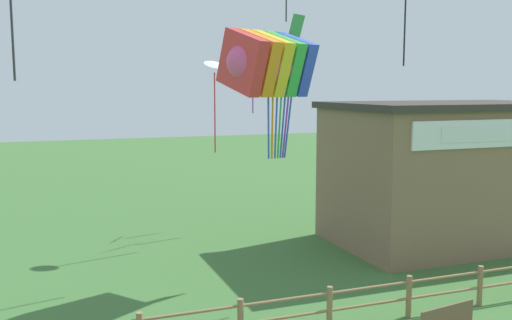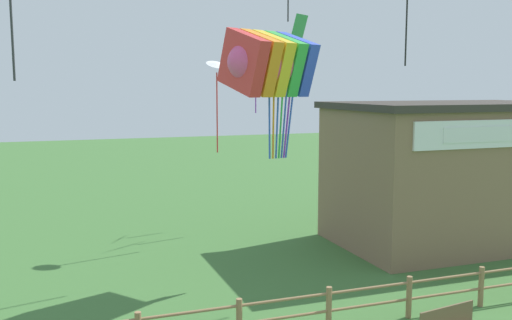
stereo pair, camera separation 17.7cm
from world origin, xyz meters
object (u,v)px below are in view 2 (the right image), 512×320
object	(u,v)px
kite_white_delta	(217,72)
kite_rainbow_parafoil	(269,63)
kite_purple_streamer	(256,76)
kite_green_diamond	(299,35)
seaside_building	(451,172)

from	to	relation	value
kite_white_delta	kite_rainbow_parafoil	bearing A→B (deg)	-85.40
kite_purple_streamer	kite_green_diamond	xyz separation A→B (m)	(1.67, -0.72, 1.69)
kite_purple_streamer	kite_white_delta	size ratio (longest dim) A/B	0.65
kite_white_delta	seaside_building	bearing A→B (deg)	-21.94
kite_rainbow_parafoil	kite_white_delta	bearing A→B (deg)	94.60
kite_rainbow_parafoil	kite_white_delta	world-z (taller)	kite_rainbow_parafoil
kite_purple_streamer	kite_green_diamond	world-z (taller)	kite_green_diamond
kite_green_diamond	kite_purple_streamer	bearing A→B (deg)	156.59
seaside_building	kite_white_delta	distance (m)	9.46
kite_rainbow_parafoil	kite_purple_streamer	size ratio (longest dim) A/B	1.73
kite_green_diamond	kite_white_delta	world-z (taller)	kite_green_diamond
seaside_building	kite_purple_streamer	xyz separation A→B (m)	(-5.58, 5.96, 3.62)
kite_purple_streamer	kite_white_delta	distance (m)	3.68
kite_purple_streamer	kite_white_delta	world-z (taller)	kite_purple_streamer
kite_white_delta	kite_purple_streamer	bearing A→B (deg)	47.24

